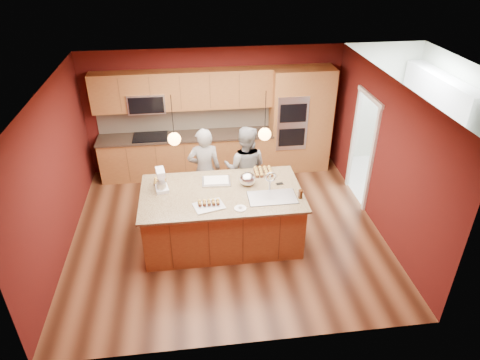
{
  "coord_description": "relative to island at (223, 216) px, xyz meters",
  "views": [
    {
      "loc": [
        -0.55,
        -6.26,
        4.78
      ],
      "look_at": [
        0.23,
        -0.1,
        1.1
      ],
      "focal_mm": 32.0,
      "sensor_mm": 36.0,
      "label": 1
    }
  ],
  "objects": [
    {
      "name": "stand_mixer",
      "position": [
        -1.0,
        0.2,
        0.65
      ],
      "size": [
        0.24,
        0.31,
        0.38
      ],
      "rotation": [
        0.0,
        0.0,
        0.17
      ],
      "color": "white",
      "rests_on": "island"
    },
    {
      "name": "cupcakes_rack",
      "position": [
        -0.25,
        -0.35,
        0.53
      ],
      "size": [
        0.37,
        0.15,
        0.07
      ],
      "primitive_type": null,
      "color": "gold",
      "rests_on": "island"
    },
    {
      "name": "cupcakes_left",
      "position": [
        -1.04,
        0.43,
        0.52
      ],
      "size": [
        0.22,
        0.22,
        0.07
      ],
      "primitive_type": null,
      "color": "gold",
      "rests_on": "island"
    },
    {
      "name": "wall_right",
      "position": [
        2.83,
        0.26,
        0.85
      ],
      "size": [
        0.0,
        5.0,
        5.0
      ],
      "primitive_type": "plane",
      "rotation": [
        1.57,
        0.0,
        -1.57
      ],
      "color": "#501411",
      "rests_on": "ground"
    },
    {
      "name": "pendant_left",
      "position": [
        -0.72,
        0.0,
        1.5
      ],
      "size": [
        0.2,
        0.2,
        0.8
      ],
      "color": "black",
      "rests_on": "ceiling"
    },
    {
      "name": "phone",
      "position": [
        1.0,
        0.14,
        0.49
      ],
      "size": [
        0.13,
        0.08,
        0.01
      ],
      "primitive_type": "cube",
      "rotation": [
        0.0,
        0.0,
        0.16
      ],
      "color": "black",
      "rests_on": "island"
    },
    {
      "name": "cooling_rack",
      "position": [
        -0.25,
        -0.4,
        0.49
      ],
      "size": [
        0.53,
        0.44,
        0.02
      ],
      "primitive_type": "cube",
      "rotation": [
        0.0,
        0.0,
        0.26
      ],
      "color": "silver",
      "rests_on": "island"
    },
    {
      "name": "wall_back",
      "position": [
        0.08,
        2.76,
        0.85
      ],
      "size": [
        5.5,
        0.0,
        5.5
      ],
      "primitive_type": "plane",
      "rotation": [
        1.57,
        0.0,
        0.0
      ],
      "color": "#501411",
      "rests_on": "ground"
    },
    {
      "name": "tumbler",
      "position": [
        1.24,
        -0.33,
        0.56
      ],
      "size": [
        0.07,
        0.07,
        0.14
      ],
      "primitive_type": "cylinder",
      "color": "#381C0B",
      "rests_on": "island"
    },
    {
      "name": "plate",
      "position": [
        0.23,
        -0.52,
        0.49
      ],
      "size": [
        0.19,
        0.19,
        0.01
      ],
      "primitive_type": "cylinder",
      "color": "white",
      "rests_on": "island"
    },
    {
      "name": "cupcakes_right",
      "position": [
        0.78,
        0.54,
        0.52
      ],
      "size": [
        0.34,
        0.34,
        0.08
      ],
      "primitive_type": null,
      "color": "gold",
      "rests_on": "island"
    },
    {
      "name": "floor",
      "position": [
        0.08,
        0.26,
        -0.5
      ],
      "size": [
        5.5,
        5.5,
        0.0
      ],
      "primitive_type": "plane",
      "color": "#3E2012",
      "rests_on": "ground"
    },
    {
      "name": "cabinet_run",
      "position": [
        -0.6,
        2.51,
        0.48
      ],
      "size": [
        3.74,
        0.64,
        2.3
      ],
      "color": "brown",
      "rests_on": "floor"
    },
    {
      "name": "ceiling",
      "position": [
        0.08,
        0.26,
        2.2
      ],
      "size": [
        5.5,
        5.5,
        0.0
      ],
      "primitive_type": "plane",
      "rotation": [
        3.14,
        0.0,
        0.0
      ],
      "color": "white",
      "rests_on": "ground"
    },
    {
      "name": "dryer",
      "position": [
        4.3,
        1.78,
        -0.0
      ],
      "size": [
        0.81,
        0.82,
        1.01
      ],
      "primitive_type": "cube",
      "rotation": [
        0.0,
        0.0,
        -0.35
      ],
      "color": "white",
      "rests_on": "floor"
    },
    {
      "name": "wall_front",
      "position": [
        0.08,
        -2.24,
        0.85
      ],
      "size": [
        5.5,
        0.0,
        5.5
      ],
      "primitive_type": "plane",
      "rotation": [
        -1.57,
        0.0,
        0.0
      ],
      "color": "#501411",
      "rests_on": "ground"
    },
    {
      "name": "wall_left",
      "position": [
        -2.67,
        0.26,
        0.85
      ],
      "size": [
        0.0,
        5.0,
        5.0
      ],
      "primitive_type": "plane",
      "rotation": [
        1.57,
        0.0,
        1.57
      ],
      "color": "#501411",
      "rests_on": "ground"
    },
    {
      "name": "mixing_bowl",
      "position": [
        0.45,
        0.19,
        0.59
      ],
      "size": [
        0.28,
        0.28,
        0.23
      ],
      "primitive_type": "ellipsoid",
      "color": "silver",
      "rests_on": "island"
    },
    {
      "name": "washer",
      "position": [
        4.28,
        1.18,
        0.04
      ],
      "size": [
        0.87,
        0.89,
        1.09
      ],
      "primitive_type": "cube",
      "rotation": [
        0.0,
        0.0,
        0.35
      ],
      "color": "white",
      "rests_on": "floor"
    },
    {
      "name": "person_left",
      "position": [
        -0.25,
        1.0,
        0.35
      ],
      "size": [
        0.64,
        0.43,
        1.71
      ],
      "primitive_type": "imported",
      "rotation": [
        0.0,
        0.0,
        3.17
      ],
      "color": "black",
      "rests_on": "floor"
    },
    {
      "name": "island",
      "position": [
        0.0,
        0.0,
        0.0
      ],
      "size": [
        2.68,
        1.5,
        1.37
      ],
      "color": "brown",
      "rests_on": "floor"
    },
    {
      "name": "doorway_trim",
      "position": [
        2.81,
        1.06,
        0.55
      ],
      "size": [
        0.08,
        1.11,
        2.2
      ],
      "primitive_type": null,
      "color": "white",
      "rests_on": "wall_right"
    },
    {
      "name": "laundry_room",
      "position": [
        4.43,
        1.46,
        1.45
      ],
      "size": [
        2.6,
        2.7,
        2.7
      ],
      "color": "silver",
      "rests_on": "ground"
    },
    {
      "name": "person_right",
      "position": [
        0.52,
        1.0,
        0.35
      ],
      "size": [
        0.97,
        0.85,
        1.7
      ],
      "primitive_type": "imported",
      "rotation": [
        0.0,
        0.0,
        2.86
      ],
      "color": "gray",
      "rests_on": "floor"
    },
    {
      "name": "oven_column",
      "position": [
        1.93,
        2.46,
        0.65
      ],
      "size": [
        1.3,
        0.62,
        2.3
      ],
      "color": "brown",
      "rests_on": "floor"
    },
    {
      "name": "sheet_cake",
      "position": [
        -0.08,
        0.34,
        0.51
      ],
      "size": [
        0.5,
        0.38,
        0.05
      ],
      "rotation": [
        0.0,
        0.0,
        -0.05
      ],
      "color": "silver",
      "rests_on": "island"
    },
    {
      "name": "pendant_right",
      "position": [
        0.68,
        0.0,
        1.5
      ],
      "size": [
        0.2,
        0.2,
        0.8
      ],
      "color": "black",
      "rests_on": "ceiling"
    }
  ]
}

